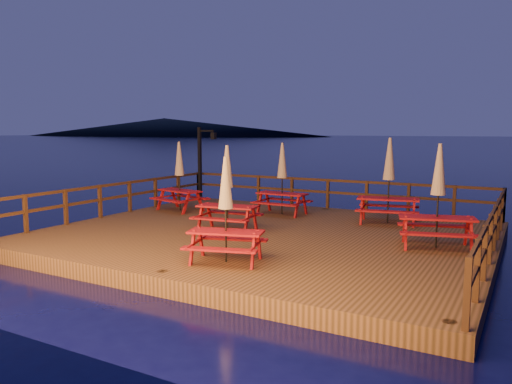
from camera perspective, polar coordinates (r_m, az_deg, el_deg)
ground at (r=14.42m, az=1.19°, el=-6.10°), size 500.00×500.00×0.00m
deck at (r=14.37m, az=1.19°, el=-5.32°), size 12.00×10.00×0.40m
deck_piles at (r=14.49m, az=1.19°, el=-7.25°), size 11.44×9.44×1.40m
railing at (r=15.77m, az=4.23°, el=-0.66°), size 11.80×9.75×1.10m
lamp_post at (r=20.77m, az=-6.09°, el=4.06°), size 0.85×0.18×3.00m
headland_left at (r=262.13m, az=-10.44°, el=7.31°), size 180.00×84.00×9.00m
picnic_table_0 at (r=15.92m, az=14.94°, el=1.42°), size 2.12×1.86×2.66m
picnic_table_1 at (r=14.25m, az=-3.31°, el=0.60°), size 1.90×1.64×2.47m
picnic_table_2 at (r=18.08m, az=-8.73°, el=1.94°), size 2.01×1.78×2.48m
picnic_table_3 at (r=12.97m, az=20.10°, el=-0.24°), size 2.13×1.91×2.57m
picnic_table_4 at (r=17.10m, az=3.01°, el=1.68°), size 1.73×1.43×2.46m
picnic_table_5 at (r=10.87m, az=-3.48°, el=-1.82°), size 1.94×1.75×2.33m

